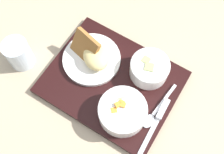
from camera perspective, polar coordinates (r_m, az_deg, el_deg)
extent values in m
plane|color=tan|center=(0.86, 0.00, -1.27)|extent=(4.00, 4.00, 0.00)
cube|color=black|center=(0.85, 0.00, -1.04)|extent=(0.42, 0.35, 0.02)
cylinder|color=white|center=(0.78, 2.15, -7.08)|extent=(0.14, 0.14, 0.05)
torus|color=white|center=(0.76, 2.22, -6.56)|extent=(0.14, 0.14, 0.01)
cylinder|color=#8EBC6B|center=(0.77, 1.31, -5.38)|extent=(0.06, 0.06, 0.01)
cylinder|color=#8EBC6B|center=(0.77, 3.61, -6.25)|extent=(0.05, 0.05, 0.01)
cylinder|color=#8EBC6B|center=(0.77, 2.15, -5.88)|extent=(0.07, 0.07, 0.02)
cylinder|color=#8EBC6B|center=(0.76, 1.56, -7.66)|extent=(0.04, 0.04, 0.01)
cylinder|color=#8EBC6B|center=(0.77, 1.86, -6.10)|extent=(0.04, 0.04, 0.02)
cylinder|color=#8EBC6B|center=(0.77, 2.19, -5.80)|extent=(0.06, 0.06, 0.01)
cube|color=orange|center=(0.76, 1.94, -5.36)|extent=(0.02, 0.02, 0.01)
cube|color=orange|center=(0.76, 0.40, -6.83)|extent=(0.02, 0.02, 0.01)
cube|color=orange|center=(0.76, 2.23, -5.77)|extent=(0.02, 0.02, 0.01)
cube|color=orange|center=(0.76, 1.16, -5.75)|extent=(0.02, 0.02, 0.02)
cylinder|color=white|center=(0.84, 7.59, 1.67)|extent=(0.12, 0.12, 0.06)
torus|color=white|center=(0.81, 7.80, 2.42)|extent=(0.12, 0.12, 0.01)
cylinder|color=#939E56|center=(0.83, 7.66, 1.91)|extent=(0.10, 0.10, 0.04)
cube|color=#B2C170|center=(0.82, 6.89, 3.28)|extent=(0.02, 0.02, 0.02)
cube|color=#B2C170|center=(0.81, 7.51, 1.83)|extent=(0.03, 0.03, 0.02)
cylinder|color=white|center=(0.87, -4.15, 3.63)|extent=(0.18, 0.18, 0.01)
ellipsoid|color=#E5CC7F|center=(0.84, -3.28, 4.05)|extent=(0.12, 0.11, 0.04)
cube|color=#93602D|center=(0.85, -5.58, 5.94)|extent=(0.10, 0.07, 0.09)
cube|color=silver|center=(0.80, 7.47, -11.91)|extent=(0.03, 0.11, 0.00)
cube|color=silver|center=(0.82, 10.29, -6.42)|extent=(0.03, 0.07, 0.02)
ellipsoid|color=silver|center=(0.81, 7.41, -8.87)|extent=(0.03, 0.04, 0.01)
cube|color=silver|center=(0.83, 10.58, -4.60)|extent=(0.01, 0.12, 0.01)
cylinder|color=silver|center=(0.89, -18.43, 4.52)|extent=(0.08, 0.08, 0.10)
cylinder|color=silver|center=(0.91, -18.10, 4.00)|extent=(0.07, 0.07, 0.06)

